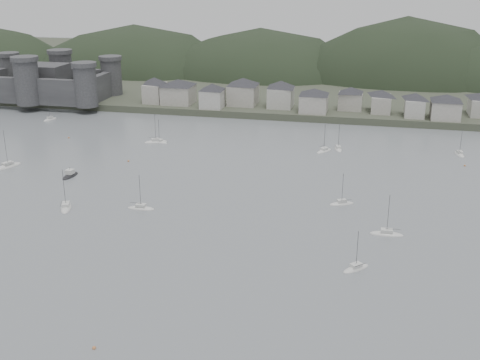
# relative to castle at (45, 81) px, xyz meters

# --- Properties ---
(ground) EXTENTS (900.00, 900.00, 0.00)m
(ground) POSITION_rel_castle_xyz_m (120.00, -179.80, -10.96)
(ground) COLOR slate
(ground) RESTS_ON ground
(far_shore_land) EXTENTS (900.00, 250.00, 3.00)m
(far_shore_land) POSITION_rel_castle_xyz_m (120.00, 115.20, -9.46)
(far_shore_land) COLOR #383D2D
(far_shore_land) RESTS_ON ground
(forested_ridge) EXTENTS (851.55, 103.94, 102.57)m
(forested_ridge) POSITION_rel_castle_xyz_m (124.83, 89.60, -22.25)
(forested_ridge) COLOR black
(forested_ridge) RESTS_ON ground
(castle) EXTENTS (66.00, 43.00, 20.00)m
(castle) POSITION_rel_castle_xyz_m (0.00, 0.00, 0.00)
(castle) COLOR #353538
(castle) RESTS_ON far_shore_land
(waterfront_town) EXTENTS (451.48, 28.46, 12.92)m
(waterfront_town) POSITION_rel_castle_xyz_m (170.59, 3.54, -2.30)
(waterfront_town) COLOR #9A978D
(waterfront_town) RESTS_ON far_shore_land
(moored_fleet) EXTENTS (262.19, 177.44, 13.60)m
(moored_fleet) POSITION_rel_castle_xyz_m (99.96, -113.68, -10.79)
(moored_fleet) COLOR silver
(moored_fleet) RESTS_ON ground
(motor_launch_far) EXTENTS (3.41, 8.10, 3.89)m
(motor_launch_far) POSITION_rel_castle_xyz_m (62.61, -96.81, -10.67)
(motor_launch_far) COLOR black
(motor_launch_far) RESTS_ON ground
(mooring_buoys) EXTENTS (170.97, 125.55, 0.70)m
(mooring_buoys) POSITION_rel_castle_xyz_m (115.80, -116.03, -10.81)
(mooring_buoys) COLOR #C27640
(mooring_buoys) RESTS_ON ground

